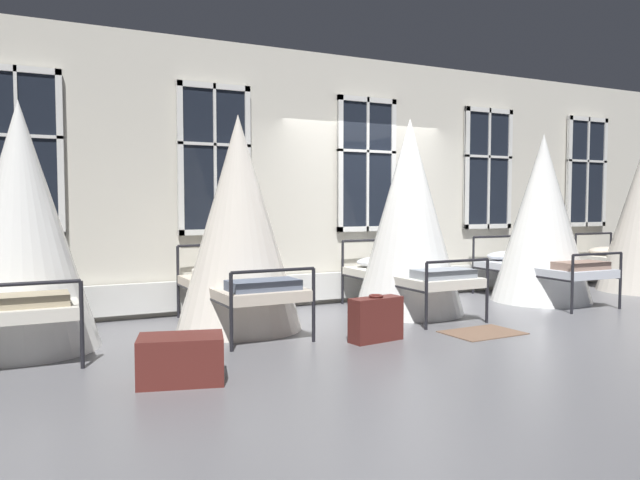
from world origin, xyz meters
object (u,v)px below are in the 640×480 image
cot_first (21,230)px  travel_trunk (181,359)px  cot_fourth (542,220)px  cot_third (409,219)px  cot_second (239,226)px  suitcase_dark (376,319)px

cot_first → travel_trunk: 2.23m
cot_fourth → cot_third: bearing=90.2°
cot_second → cot_fourth: 4.46m
cot_fourth → travel_trunk: (-5.51, -1.68, -0.96)m
cot_first → cot_third: bearing=-89.9°
cot_fourth → cot_first: bearing=91.1°
suitcase_dark → cot_third: bearing=36.2°
suitcase_dark → travel_trunk: 2.15m
cot_first → cot_fourth: bearing=-90.3°
travel_trunk → cot_fourth: bearing=17.0°
travel_trunk → suitcase_dark: bearing=14.6°
cot_third → travel_trunk: cot_third is taller
cot_fourth → suitcase_dark: size_ratio=4.04×
cot_second → travel_trunk: 2.23m
cot_second → cot_third: (2.23, -0.00, 0.05)m
cot_first → cot_fourth: size_ratio=0.99×
cot_first → travel_trunk: (1.07, -1.71, -0.95)m
cot_fourth → cot_second: bearing=90.7°
cot_second → cot_first: bearing=89.0°
cot_second → cot_fourth: size_ratio=0.99×
cot_third → cot_fourth: (2.22, -0.04, -0.04)m
cot_third → cot_fourth: cot_third is taller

